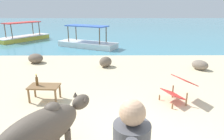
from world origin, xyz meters
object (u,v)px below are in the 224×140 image
(cow, at_px, (43,129))
(boat_white, at_px, (87,43))
(deck_chair_far, at_px, (179,88))
(bottle, at_px, (37,81))
(boat_yellow, at_px, (24,37))
(low_bench_table, at_px, (44,88))

(cow, distance_m, boat_white, 9.50)
(cow, xyz_separation_m, deck_chair_far, (2.68, 2.15, -0.26))
(bottle, height_order, boat_white, boat_white)
(deck_chair_far, xyz_separation_m, boat_yellow, (-7.92, 9.86, -0.13))
(cow, relative_size, deck_chair_far, 1.77)
(boat_yellow, relative_size, boat_white, 0.97)
(deck_chair_far, relative_size, boat_yellow, 0.25)
(cow, bearing_deg, boat_yellow, 58.85)
(cow, relative_size, low_bench_table, 2.06)
(low_bench_table, distance_m, deck_chair_far, 3.40)
(boat_white, bearing_deg, deck_chair_far, 140.11)
(deck_chair_far, bearing_deg, boat_white, -89.12)
(cow, xyz_separation_m, low_bench_table, (-0.72, 2.26, -0.31))
(low_bench_table, distance_m, bottle, 0.26)
(boat_yellow, distance_m, boat_white, 5.44)
(cow, height_order, boat_white, boat_white)
(bottle, xyz_separation_m, boat_white, (0.47, 7.20, -0.27))
(cow, distance_m, deck_chair_far, 3.44)
(boat_white, bearing_deg, low_bench_table, 114.83)
(low_bench_table, relative_size, bottle, 2.65)
(boat_yellow, bearing_deg, cow, 57.28)
(bottle, bearing_deg, boat_yellow, 114.10)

